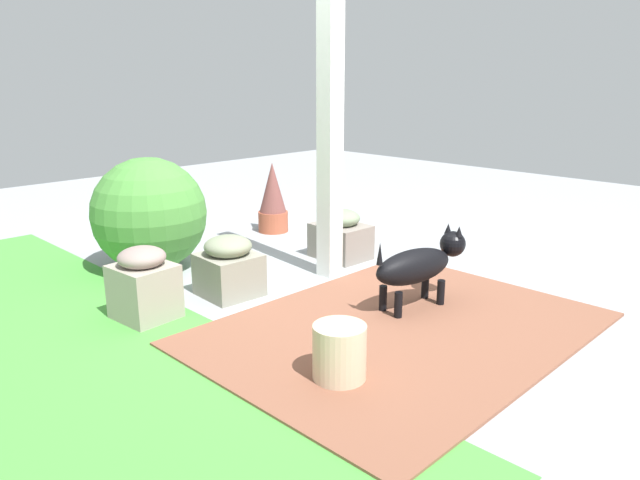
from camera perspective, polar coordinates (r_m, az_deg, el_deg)
ground_plane at (r=4.39m, az=1.93°, el=-4.71°), size 12.00×12.00×0.00m
brick_path at (r=3.75m, az=7.68°, el=-8.35°), size 1.80×2.40×0.02m
porch_pillar at (r=4.45m, az=0.98°, el=12.53°), size 0.14×0.14×2.57m
stone_planter_nearest at (r=5.08m, az=1.98°, el=0.44°), size 0.48×0.37×0.42m
stone_planter_mid at (r=4.27m, az=-8.68°, el=-2.53°), size 0.41×0.40×0.43m
stone_planter_far at (r=3.98m, az=-16.43°, el=-4.06°), size 0.39×0.36×0.48m
round_shrub at (r=4.91m, az=-15.95°, el=2.38°), size 0.90×0.90×0.90m
terracotta_pot_spiky at (r=5.92m, az=-4.53°, el=3.92°), size 0.30×0.30×0.69m
dog at (r=4.00m, az=9.47°, el=-2.29°), size 0.31×0.78×0.53m
ceramic_urn at (r=3.09m, az=1.87°, el=-10.75°), size 0.28×0.28×0.31m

